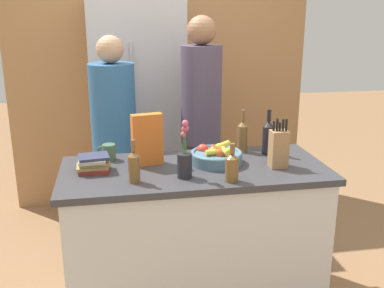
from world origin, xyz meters
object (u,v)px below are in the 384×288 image
Objects in this scene: refrigerator at (138,112)px; bottle_vinegar at (134,166)px; book_stack at (94,164)px; bottle_oil at (268,137)px; flower_vase at (185,160)px; bottle_wine at (232,167)px; person_in_blue at (201,121)px; bottle_water at (243,135)px; person_at_sink at (114,137)px; cereal_box at (147,140)px; fruit_bowl at (216,156)px; coffee_mug at (109,152)px; knife_block at (279,148)px.

bottle_vinegar is (-0.12, -1.57, 0.05)m from refrigerator.
book_stack is 0.31m from bottle_vinegar.
flower_vase is at bearing -151.32° from bottle_oil.
refrigerator is 9.74× the size of book_stack.
bottle_wine is 0.96m from person_in_blue.
flower_vase reaches higher than bottle_water.
bottle_vinegar is at bearing -80.81° from person_at_sink.
person_at_sink is at bearing -107.53° from refrigerator.
bottle_oil is at bearing 28.68° from flower_vase.
bottle_wine is at bearing -129.53° from bottle_oil.
refrigerator is 1.29m from cereal_box.
coffee_mug is at bearing 163.93° from fruit_bowl.
coffee_mug is 0.54× the size of bottle_wine.
refrigerator is 6.02× the size of fruit_bowl.
person_at_sink reaches higher than flower_vase.
refrigerator is 6.77× the size of bottle_water.
book_stack is 1.12m from bottle_oil.
bottle_wine is (-0.34, -0.18, -0.03)m from knife_block.
flower_vase reaches higher than coffee_mug.
knife_block is 0.87m from bottle_vinegar.
bottle_oil is at bearing 21.87° from bottle_vinegar.
refrigerator reaches higher than coffee_mug.
person_at_sink is at bearing 79.15° from book_stack.
refrigerator is at bearing 75.69° from book_stack.
refrigerator is at bearing 103.65° from bottle_wine.
person_in_blue is (0.04, 0.65, 0.06)m from fruit_bowl.
flower_vase is at bearing -138.03° from fruit_bowl.
cereal_box reaches higher than bottle_oil.
refrigerator is at bearing 118.25° from bottle_water.
knife_block is 0.84m from person_in_blue.
bottle_wine is 1.14m from person_at_sink.
cereal_box is at bearing -174.80° from bottle_oil.
bottle_vinegar is (-0.10, -0.28, -0.06)m from cereal_box.
cereal_box is 0.64m from person_at_sink.
person_at_sink is (-0.96, 0.78, -0.10)m from knife_block.
flower_vase is 1.39× the size of bottle_vinegar.
fruit_bowl is 0.31m from bottle_water.
fruit_bowl is 0.18× the size of person_in_blue.
fruit_bowl is at bearing 1.51° from book_stack.
bottle_water is at bearing 110.70° from knife_block.
refrigerator is 1.44m from bottle_oil.
book_stack is 0.99m from bottle_water.
coffee_mug is (-0.26, -1.15, 0.01)m from refrigerator.
refrigerator is at bearing 122.04° from bottle_oil.
cereal_box is (-0.19, 0.26, 0.05)m from flower_vase.
refrigerator reaches higher than bottle_water.
book_stack is at bearing -163.34° from person_in_blue.
person_at_sink is (-0.38, 0.85, -0.08)m from flower_vase.
knife_block reaches higher than book_stack.
flower_vase is at bearing 156.51° from bottle_wine.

